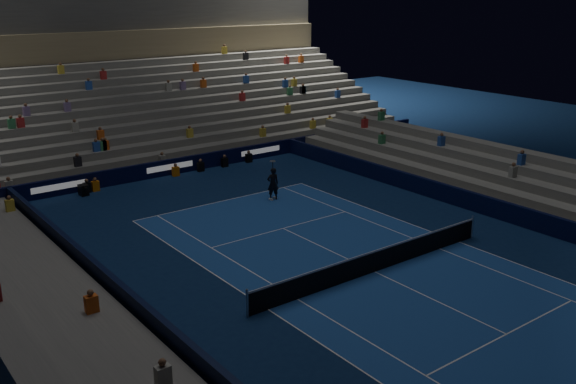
# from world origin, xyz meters

# --- Properties ---
(ground) EXTENTS (90.00, 90.00, 0.00)m
(ground) POSITION_xyz_m (0.00, 0.00, 0.00)
(ground) COLOR #0B1E43
(ground) RESTS_ON ground
(court_surface) EXTENTS (10.97, 23.77, 0.01)m
(court_surface) POSITION_xyz_m (0.00, 0.00, 0.01)
(court_surface) COLOR #1A4493
(court_surface) RESTS_ON ground
(sponsor_barrier_far) EXTENTS (44.00, 0.25, 1.00)m
(sponsor_barrier_far) POSITION_xyz_m (0.00, 18.50, 0.50)
(sponsor_barrier_far) COLOR black
(sponsor_barrier_far) RESTS_ON ground
(sponsor_barrier_east) EXTENTS (0.25, 37.00, 1.00)m
(sponsor_barrier_east) POSITION_xyz_m (9.70, 0.00, 0.50)
(sponsor_barrier_east) COLOR black
(sponsor_barrier_east) RESTS_ON ground
(sponsor_barrier_west) EXTENTS (0.25, 37.00, 1.00)m
(sponsor_barrier_west) POSITION_xyz_m (-9.70, 0.00, 0.50)
(sponsor_barrier_west) COLOR black
(sponsor_barrier_west) RESTS_ON ground
(grandstand_main) EXTENTS (44.00, 15.20, 11.20)m
(grandstand_main) POSITION_xyz_m (0.00, 27.90, 3.38)
(grandstand_main) COLOR #63635E
(grandstand_main) RESTS_ON ground
(grandstand_east) EXTENTS (5.00, 37.00, 2.50)m
(grandstand_east) POSITION_xyz_m (13.17, 0.00, 0.92)
(grandstand_east) COLOR slate
(grandstand_east) RESTS_ON ground
(grandstand_west) EXTENTS (5.00, 37.00, 2.50)m
(grandstand_west) POSITION_xyz_m (-13.17, 0.00, 0.92)
(grandstand_west) COLOR #63635E
(grandstand_west) RESTS_ON ground
(tennis_net) EXTENTS (12.90, 0.10, 1.10)m
(tennis_net) POSITION_xyz_m (0.00, 0.00, 0.50)
(tennis_net) COLOR #B2B2B7
(tennis_net) RESTS_ON ground
(tennis_player) EXTENTS (0.77, 0.61, 1.85)m
(tennis_player) POSITION_xyz_m (2.30, 10.42, 0.93)
(tennis_player) COLOR black
(tennis_player) RESTS_ON ground
(broadcast_camera) EXTENTS (0.48, 0.93, 0.62)m
(broadcast_camera) POSITION_xyz_m (-5.89, 17.62, 0.32)
(broadcast_camera) COLOR black
(broadcast_camera) RESTS_ON ground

